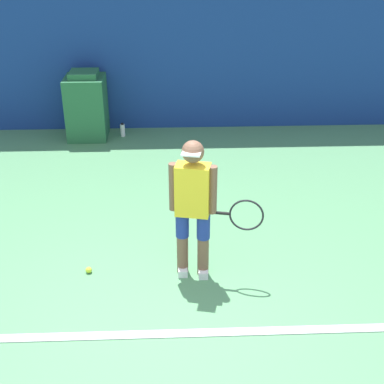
% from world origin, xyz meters
% --- Properties ---
extents(ground_plane, '(24.00, 24.00, 0.00)m').
position_xyz_m(ground_plane, '(0.00, 0.00, 0.00)').
color(ground_plane, '#518C5B').
extents(back_wall, '(24.00, 0.10, 2.96)m').
position_xyz_m(back_wall, '(0.00, 5.52, 1.48)').
color(back_wall, navy).
rests_on(back_wall, ground_plane).
extents(court_baseline, '(21.60, 0.10, 0.01)m').
position_xyz_m(court_baseline, '(0.00, 0.03, 0.01)').
color(court_baseline, white).
rests_on(court_baseline, ground_plane).
extents(tennis_player, '(0.94, 0.32, 1.52)m').
position_xyz_m(tennis_player, '(0.32, 0.98, 0.84)').
color(tennis_player, brown).
rests_on(tennis_player, ground_plane).
extents(tennis_ball, '(0.07, 0.07, 0.07)m').
position_xyz_m(tennis_ball, '(-0.82, 1.02, 0.03)').
color(tennis_ball, '#D1E533').
rests_on(tennis_ball, ground_plane).
extents(covered_chair, '(0.66, 0.68, 1.15)m').
position_xyz_m(covered_chair, '(-1.33, 5.08, 0.55)').
color(covered_chair, '#28663D').
rests_on(covered_chair, ground_plane).
extents(water_bottle, '(0.08, 0.08, 0.24)m').
position_xyz_m(water_bottle, '(-0.75, 5.07, 0.11)').
color(water_bottle, white).
rests_on(water_bottle, ground_plane).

